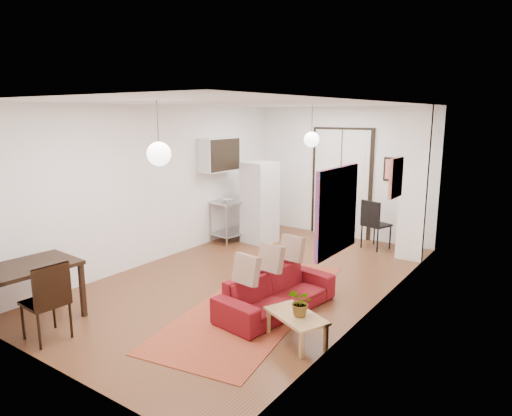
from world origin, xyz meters
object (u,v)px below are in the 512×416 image
Objects in this scene: coffee_table at (296,318)px; dining_chair_near at (52,292)px; fridge at (260,202)px; sofa at (277,293)px; dining_chair_far at (52,292)px; kitchen_counter at (237,214)px; black_side_chair at (378,219)px; dining_table at (17,274)px.

coffee_table is 0.91× the size of dining_chair_near.
fridge reaches higher than coffee_table.
dining_chair_far is at bearing 147.33° from sofa.
fridge reaches higher than sofa.
black_side_chair is at bearing 30.69° from kitchen_counter.
fridge is 1.75× the size of dining_chair_near.
fridge is 1.16× the size of dining_table.
dining_chair_near is (0.33, -5.03, -0.29)m from fridge.
dining_chair_near and dining_chair_far have the same top height.
coffee_table is at bearing 116.24° from black_side_chair.
sofa is 2.93m from dining_chair_far.
kitchen_counter is 0.62m from fridge.
black_side_chair reaches higher than dining_chair_far.
coffee_table is 3.03m from dining_chair_far.
black_side_chair is (2.26, 1.05, -0.27)m from fridge.
dining_table is at bearing -78.91° from kitchen_counter.
dining_chair_near is at bearing -148.20° from coffee_table.
fridge is 5.05m from dining_chair_near.
dining_table is 1.52× the size of dining_chair_near.
black_side_chair is at bearing 166.63° from dining_chair_near.
kitchen_counter is 3.04m from black_side_chair.
black_side_chair is at bearing 7.49° from sofa.
dining_chair_near is (-1.90, -2.21, 0.30)m from sofa.
coffee_table is at bearing -36.06° from kitchen_counter.
dining_chair_near is 0.97× the size of black_side_chair.
coffee_table is 4.55m from black_side_chair.
fridge reaches higher than black_side_chair.
dining_chair_far is 6.39m from black_side_chair.
sofa is 2.07× the size of coffee_table.
dining_chair_far is 0.97× the size of black_side_chair.
dining_chair_near is at bearing -78.21° from fridge.
dining_chair_far is at bearing -78.21° from fridge.
fridge is at bearing 43.18° from black_side_chair.
dining_table is (0.27, -5.02, 0.13)m from kitchen_counter.
black_side_chair is (-0.63, 4.50, 0.29)m from coffee_table.
dining_chair_far reaches higher than coffee_table.
dining_chair_near is 1.00× the size of dining_chair_far.
black_side_chair is at bearing 32.96° from fridge.
black_side_chair is at bearing 98.02° from coffee_table.
dining_chair_near is at bearing 9.50° from dining_table.
dining_chair_far is (-2.56, -1.59, 0.27)m from coffee_table.
dining_table is 0.62m from dining_chair_far.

